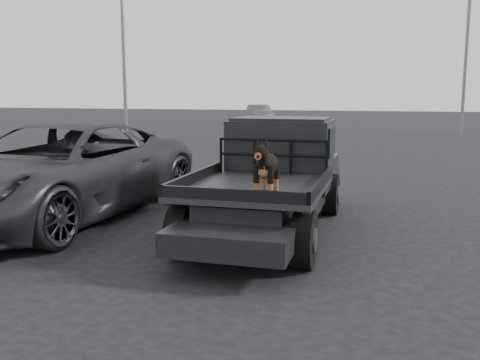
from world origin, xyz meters
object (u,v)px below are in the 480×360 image
(flatbed_ute, at_px, (269,203))
(parked_suv, at_px, (58,171))
(distant_car_a, at_px, (259,114))
(dog, at_px, (267,170))

(flatbed_ute, distance_m, parked_suv, 3.88)
(flatbed_ute, xyz_separation_m, distant_car_a, (-7.34, 29.70, 0.21))
(dog, xyz_separation_m, distant_car_a, (-7.72, 31.59, -0.62))
(dog, xyz_separation_m, parked_suv, (-4.24, 1.85, -0.44))
(flatbed_ute, relative_size, dog, 7.30)
(parked_suv, distance_m, distant_car_a, 29.94)
(flatbed_ute, xyz_separation_m, parked_suv, (-3.86, -0.04, 0.39))
(dog, distance_m, parked_suv, 4.64)
(parked_suv, relative_size, distant_car_a, 1.50)
(parked_suv, xyz_separation_m, distant_car_a, (-3.48, 29.74, -0.18))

